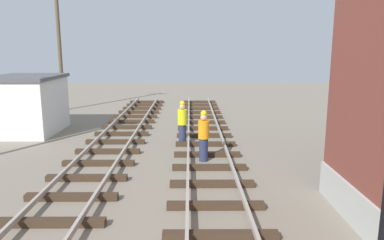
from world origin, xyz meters
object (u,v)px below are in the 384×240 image
at_px(utility_pole_far, 59,43).
at_px(track_worker_foreground, 204,136).
at_px(track_worker_distant, 182,123).
at_px(control_hut, 27,104).

xyz_separation_m(utility_pole_far, track_worker_foreground, (8.86, -11.20, -3.44)).
height_order(track_worker_foreground, track_worker_distant, same).
bearing_deg(track_worker_distant, utility_pole_far, 132.53).
height_order(control_hut, track_worker_distant, control_hut).
distance_m(utility_pole_far, track_worker_distant, 12.40).
bearing_deg(track_worker_foreground, control_hut, 150.67).
xyz_separation_m(control_hut, track_worker_foreground, (8.33, -4.68, -0.46)).
xyz_separation_m(track_worker_foreground, track_worker_distant, (-0.81, 2.43, 0.00)).
height_order(control_hut, utility_pole_far, utility_pole_far).
bearing_deg(control_hut, track_worker_foreground, -29.33).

